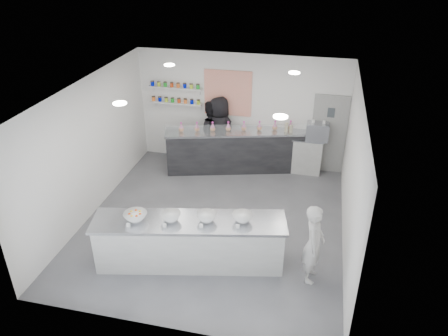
# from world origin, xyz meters

# --- Properties ---
(floor) EXTENTS (6.00, 6.00, 0.00)m
(floor) POSITION_xyz_m (0.00, 0.00, 0.00)
(floor) COLOR #515156
(floor) RESTS_ON ground
(ceiling) EXTENTS (6.00, 6.00, 0.00)m
(ceiling) POSITION_xyz_m (0.00, 0.00, 3.00)
(ceiling) COLOR white
(ceiling) RESTS_ON floor
(back_wall) EXTENTS (5.50, 0.00, 5.50)m
(back_wall) POSITION_xyz_m (0.00, 3.00, 1.50)
(back_wall) COLOR white
(back_wall) RESTS_ON floor
(left_wall) EXTENTS (0.00, 6.00, 6.00)m
(left_wall) POSITION_xyz_m (-2.75, 0.00, 1.50)
(left_wall) COLOR white
(left_wall) RESTS_ON floor
(right_wall) EXTENTS (0.00, 6.00, 6.00)m
(right_wall) POSITION_xyz_m (2.75, 0.00, 1.50)
(right_wall) COLOR white
(right_wall) RESTS_ON floor
(back_door) EXTENTS (0.88, 0.04, 2.10)m
(back_door) POSITION_xyz_m (2.30, 2.97, 1.05)
(back_door) COLOR gray
(back_door) RESTS_ON floor
(pattern_panel) EXTENTS (1.25, 0.03, 1.20)m
(pattern_panel) POSITION_xyz_m (-0.35, 2.98, 1.95)
(pattern_panel) COLOR #E9401C
(pattern_panel) RESTS_ON back_wall
(jar_shelf_lower) EXTENTS (1.45, 0.22, 0.04)m
(jar_shelf_lower) POSITION_xyz_m (-1.75, 2.90, 1.60)
(jar_shelf_lower) COLOR silver
(jar_shelf_lower) RESTS_ON back_wall
(jar_shelf_upper) EXTENTS (1.45, 0.22, 0.04)m
(jar_shelf_upper) POSITION_xyz_m (-1.75, 2.90, 2.02)
(jar_shelf_upper) COLOR silver
(jar_shelf_upper) RESTS_ON back_wall
(preserve_jars) EXTENTS (1.45, 0.10, 0.56)m
(preserve_jars) POSITION_xyz_m (-1.75, 2.88, 1.88)
(preserve_jars) COLOR orange
(preserve_jars) RESTS_ON jar_shelf_lower
(downlight_0) EXTENTS (0.24, 0.24, 0.02)m
(downlight_0) POSITION_xyz_m (-1.40, -1.00, 2.98)
(downlight_0) COLOR white
(downlight_0) RESTS_ON ceiling
(downlight_1) EXTENTS (0.24, 0.24, 0.02)m
(downlight_1) POSITION_xyz_m (1.40, -1.00, 2.98)
(downlight_1) COLOR white
(downlight_1) RESTS_ON ceiling
(downlight_2) EXTENTS (0.24, 0.24, 0.02)m
(downlight_2) POSITION_xyz_m (-1.40, 1.60, 2.98)
(downlight_2) COLOR white
(downlight_2) RESTS_ON ceiling
(downlight_3) EXTENTS (0.24, 0.24, 0.02)m
(downlight_3) POSITION_xyz_m (1.40, 1.60, 2.98)
(downlight_3) COLOR white
(downlight_3) RESTS_ON ceiling
(prep_counter) EXTENTS (3.64, 1.52, 0.97)m
(prep_counter) POSITION_xyz_m (-0.10, -1.39, 0.48)
(prep_counter) COLOR #9B9C98
(prep_counter) RESTS_ON floor
(back_bar) EXTENTS (3.67, 1.61, 1.12)m
(back_bar) POSITION_xyz_m (-0.02, 2.50, 0.56)
(back_bar) COLOR black
(back_bar) RESTS_ON floor
(sneeze_guard) EXTENTS (3.45, 0.97, 0.31)m
(sneeze_guard) POSITION_xyz_m (0.06, 2.19, 1.28)
(sneeze_guard) COLOR white
(sneeze_guard) RESTS_ON back_bar
(espresso_ledge) EXTENTS (1.29, 0.41, 0.96)m
(espresso_ledge) POSITION_xyz_m (1.55, 2.78, 0.48)
(espresso_ledge) COLOR #9B9C98
(espresso_ledge) RESTS_ON floor
(espresso_machine) EXTENTS (0.57, 0.39, 0.43)m
(espresso_machine) POSITION_xyz_m (2.02, 2.78, 1.18)
(espresso_machine) COLOR #93969E
(espresso_machine) RESTS_ON espresso_ledge
(cup_stacks) EXTENTS (0.24, 0.24, 0.35)m
(cup_stacks) POSITION_xyz_m (1.29, 2.78, 1.14)
(cup_stacks) COLOR #C9C37D
(cup_stacks) RESTS_ON espresso_ledge
(prep_bowls) EXTENTS (2.38, 0.95, 0.15)m
(prep_bowls) POSITION_xyz_m (-0.10, -1.39, 1.04)
(prep_bowls) COLOR white
(prep_bowls) RESTS_ON prep_counter
(label_cards) EXTENTS (2.01, 0.04, 0.07)m
(label_cards) POSITION_xyz_m (-0.21, -1.89, 1.00)
(label_cards) COLOR white
(label_cards) RESTS_ON prep_counter
(cookie_bags) EXTENTS (2.87, 0.92, 0.26)m
(cookie_bags) POSITION_xyz_m (-0.02, 2.50, 1.25)
(cookie_bags) COLOR #C55B99
(cookie_bags) RESTS_ON back_bar
(woman_prep) EXTENTS (0.40, 0.58, 1.54)m
(woman_prep) POSITION_xyz_m (2.15, -1.30, 0.77)
(woman_prep) COLOR #B9B6B2
(woman_prep) RESTS_ON floor
(staff_left) EXTENTS (1.06, 0.95, 1.78)m
(staff_left) POSITION_xyz_m (-0.79, 2.75, 0.89)
(staff_left) COLOR black
(staff_left) RESTS_ON floor
(staff_right) EXTENTS (1.07, 0.87, 1.90)m
(staff_right) POSITION_xyz_m (-0.53, 2.75, 0.95)
(staff_right) COLOR black
(staff_right) RESTS_ON floor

